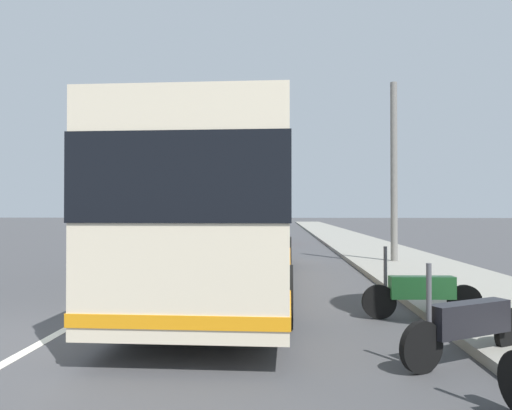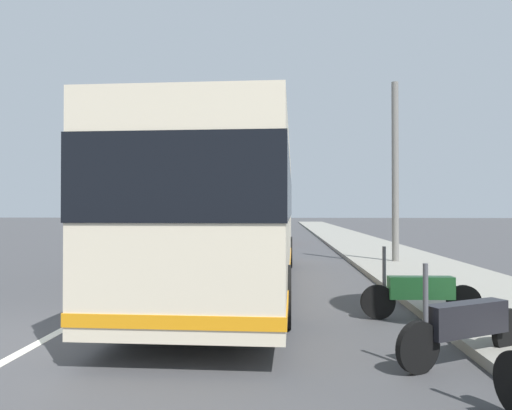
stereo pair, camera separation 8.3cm
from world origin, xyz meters
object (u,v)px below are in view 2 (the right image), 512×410
object	(u,v)px
utility_pole	(395,173)
motorcycle_far_end	(420,292)
motorcycle_angled	(466,325)
car_behind_bus	(258,231)
coach_bus	(237,210)
car_far_distant	(217,225)
car_side_street	(223,222)
car_ahead_same_lane	(268,222)

from	to	relation	value
utility_pole	motorcycle_far_end	bearing A→B (deg)	169.48
motorcycle_angled	car_behind_bus	size ratio (longest dim) A/B	0.43
coach_bus	motorcycle_angled	xyz separation A→B (m)	(-5.56, -3.32, -1.41)
car_far_distant	motorcycle_angled	bearing A→B (deg)	16.62
car_side_street	car_far_distant	bearing A→B (deg)	5.57
car_far_distant	car_ahead_same_lane	xyz separation A→B (m)	(8.45, -3.93, 0.04)
car_far_distant	motorcycle_far_end	bearing A→B (deg)	17.83
car_ahead_same_lane	utility_pole	distance (m)	31.13
motorcycle_far_end	car_side_street	distance (m)	37.42
car_behind_bus	car_side_street	xyz separation A→B (m)	(18.43, 4.37, 0.05)
car_side_street	utility_pole	size ratio (longest dim) A/B	0.67
coach_bus	car_far_distant	distance (m)	27.26
car_behind_bus	utility_pole	world-z (taller)	utility_pole
car_ahead_same_lane	motorcycle_far_end	bearing A→B (deg)	-178.81
motorcycle_angled	car_side_street	distance (m)	39.67
car_behind_bus	car_ahead_same_lane	xyz separation A→B (m)	(20.47, 0.13, 0.04)
car_behind_bus	car_side_street	bearing A→B (deg)	14.03
motorcycle_angled	car_behind_bus	distance (m)	20.75
car_side_street	motorcycle_angled	bearing A→B (deg)	14.43
coach_bus	motorcycle_angled	size ratio (longest dim) A/B	6.40
motorcycle_angled	utility_pole	bearing A→B (deg)	-127.22
car_side_street	car_ahead_same_lane	distance (m)	4.70
car_side_street	car_ahead_same_lane	world-z (taller)	car_side_street
motorcycle_angled	car_side_street	xyz separation A→B (m)	(38.86, 7.98, 0.26)
motorcycle_angled	motorcycle_far_end	bearing A→B (deg)	-121.43
car_behind_bus	motorcycle_angled	bearing A→B (deg)	-169.29
motorcycle_far_end	car_far_distant	size ratio (longest dim) A/B	0.43
car_side_street	utility_pole	bearing A→B (deg)	21.41
coach_bus	motorcycle_angled	distance (m)	6.63
car_side_street	utility_pole	distance (m)	30.20
coach_bus	car_ahead_same_lane	bearing A→B (deg)	1.95
motorcycle_angled	car_side_street	bearing A→B (deg)	-106.74
motorcycle_far_end	car_far_distant	bearing A→B (deg)	-77.68
utility_pole	car_behind_bus	bearing A→B (deg)	27.32
utility_pole	coach_bus	bearing A→B (deg)	133.99
motorcycle_far_end	car_far_distant	distance (m)	31.11
coach_bus	car_far_distant	size ratio (longest dim) A/B	2.60
car_behind_bus	car_ahead_same_lane	bearing A→B (deg)	1.07
motorcycle_angled	car_far_distant	xyz separation A→B (m)	(32.44, 7.67, 0.21)
car_far_distant	car_behind_bus	distance (m)	12.68
coach_bus	car_behind_bus	size ratio (longest dim) A/B	2.77
motorcycle_angled	utility_pole	world-z (taller)	utility_pole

